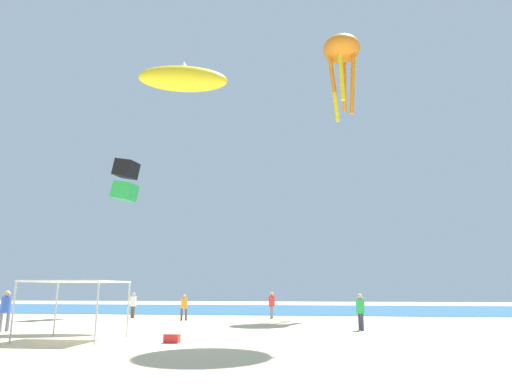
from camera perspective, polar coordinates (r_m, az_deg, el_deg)
The scene contains 12 objects.
ground at distance 19.41m, azimuth -4.29°, elevation -18.14°, with size 110.00×110.00×0.10m, color beige.
ocean_strip at distance 46.15m, azimuth 2.72°, elevation -14.66°, with size 110.00×22.76×0.03m, color #28608C.
canopy_tent at distance 19.53m, azimuth -21.88°, elevation -10.78°, with size 3.32×2.86×2.27m.
person_near_tent at distance 33.06m, azimuth -15.37°, elevation -13.48°, with size 0.41×0.41×1.72m.
person_leftmost at distance 23.02m, azimuth 13.15°, elevation -14.29°, with size 0.41×0.45×1.72m.
person_central at distance 24.82m, azimuth -29.26°, elevation -12.69°, with size 0.45×0.46×1.88m.
person_rightmost at distance 31.30m, azimuth 2.01°, elevation -13.93°, with size 0.42×0.47×1.76m.
person_far_shore at distance 29.81m, azimuth -9.15°, elevation -14.05°, with size 0.43×0.38×1.61m.
cooler_box at distance 17.69m, azimuth -10.66°, elevation -17.81°, with size 0.57×0.37×0.35m.
kite_box_black at distance 36.95m, azimuth -16.29°, elevation 1.45°, with size 1.92×1.73×3.40m.
kite_octopus_orange at distance 41.82m, azimuth 10.87°, elevation 16.99°, with size 4.10×4.10×7.62m.
kite_inflatable_yellow at distance 30.77m, azimuth -9.24°, elevation 14.06°, with size 6.10×3.20×2.20m.
Camera 1 is at (3.86, -18.92, 1.94)m, focal length 31.41 mm.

